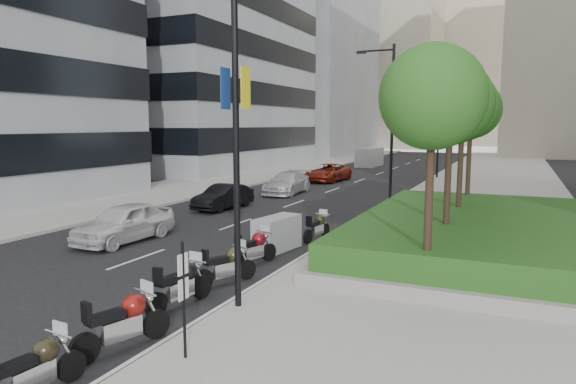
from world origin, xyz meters
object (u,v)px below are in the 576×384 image
Objects in this scene: lamp_post_2 at (437,121)px; motorcycle_3 at (227,265)px; motorcycle_0 at (35,368)px; car_d at (328,173)px; car_b at (223,197)px; car_c at (287,183)px; parking_sign at (184,294)px; car_a at (124,222)px; motorcycle_6 at (317,227)px; motorcycle_2 at (181,284)px; motorcycle_4 at (254,248)px; lamp_post_0 at (230,111)px; motorcycle_5 at (277,234)px; delivery_van at (369,158)px; lamp_post_1 at (389,118)px; motorcycle_1 at (124,322)px.

motorcycle_3 is at bearing -92.17° from lamp_post_2.
motorcycle_0 is 35.12m from car_d.
car_b is 0.83× the size of car_c.
car_a is at bearing 137.20° from parking_sign.
motorcycle_3 is 6.62m from motorcycle_6.
motorcycle_2 is at bearing -36.54° from car_a.
lamp_post_2 reaches higher than parking_sign.
car_c is 0.96× the size of car_d.
car_c is (-8.53, 23.94, -0.72)m from parking_sign.
car_b is at bearing -97.50° from car_c.
lamp_post_0 is at bearing -144.05° from motorcycle_4.
parking_sign reaches higher than car_d.
car_d reaches higher than motorcycle_5.
motorcycle_6 is at bearing -66.80° from car_d.
motorcycle_0 is 1.00× the size of motorcycle_6.
lamp_post_0 is 1.79× the size of delivery_van.
parking_sign reaches higher than motorcycle_3.
car_a reaches higher than motorcycle_2.
motorcycle_4 is (-0.13, 4.31, -0.03)m from motorcycle_2.
lamp_post_2 reaches higher than motorcycle_2.
motorcycle_2 is 0.55× the size of car_b.
car_a is at bearing 147.99° from lamp_post_0.
delivery_van reaches higher than car_b.
motorcycle_2 reaches higher than motorcycle_3.
parking_sign is 1.16× the size of motorcycle_4.
motorcycle_5 is at bearing -93.23° from lamp_post_2.
lamp_post_1 is at bearing 3.42° from motorcycle_0.
motorcycle_1 is at bearing -172.55° from motorcycle_6.
parking_sign is at bearing -76.36° from delivery_van.
parking_sign reaches higher than motorcycle_2.
lamp_post_1 reaches higher than parking_sign.
parking_sign reaches higher than car_b.
car_b is 0.84× the size of delivery_van.
lamp_post_0 is 16.60m from car_b.
car_b is 7.39m from car_c.
lamp_post_2 is 23.46m from car_b.
lamp_post_0 is 3.60× the size of parking_sign.
motorcycle_5 is 0.54× the size of car_b.
lamp_post_2 is at bearing 90.99° from parking_sign.
car_a is at bearing 88.64° from motorcycle_3.
motorcycle_2 is (-0.39, 4.76, 0.07)m from motorcycle_0.
car_a is (-7.95, -30.03, -4.28)m from lamp_post_2.
lamp_post_1 is 4.35× the size of motorcycle_0.
car_c is at bearing -119.24° from lamp_post_2.
lamp_post_0 reaches higher than motorcycle_4.
lamp_post_2 is 1.77× the size of car_c.
motorcycle_3 is at bearing 124.62° from lamp_post_0.
lamp_post_1 reaches higher than motorcycle_4.
lamp_post_1 is 3.60× the size of parking_sign.
parking_sign is 0.54× the size of car_a.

